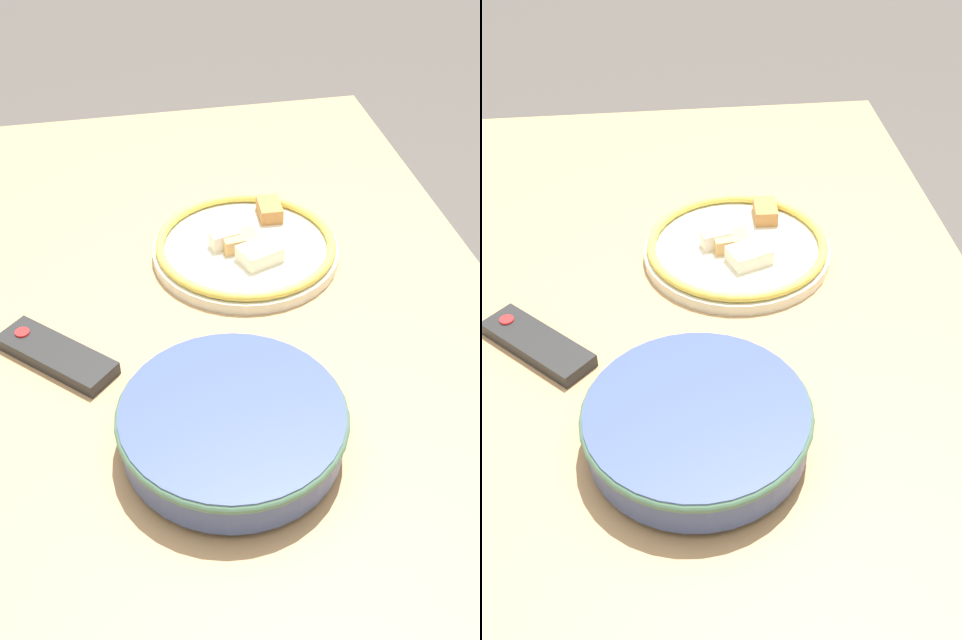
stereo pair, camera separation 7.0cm
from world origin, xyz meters
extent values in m
plane|color=#4C4742|center=(0.00, 0.00, 0.00)|extent=(8.00, 8.00, 0.00)
cube|color=tan|center=(0.00, 0.00, 0.69)|extent=(1.58, 0.99, 0.04)
cylinder|color=tan|center=(0.72, -0.42, 0.33)|extent=(0.06, 0.06, 0.67)
cylinder|color=#384775|center=(-0.14, -0.04, 0.71)|extent=(0.12, 0.12, 0.01)
cylinder|color=#384775|center=(-0.14, -0.04, 0.75)|extent=(0.27, 0.27, 0.05)
cylinder|color=#C67A33|center=(-0.14, -0.04, 0.74)|extent=(0.24, 0.24, 0.05)
torus|color=#42664C|center=(-0.14, -0.04, 0.77)|extent=(0.27, 0.27, 0.01)
cylinder|color=beige|center=(0.24, -0.13, 0.72)|extent=(0.30, 0.30, 0.02)
torus|color=gold|center=(0.24, -0.13, 0.73)|extent=(0.29, 0.29, 0.01)
cube|color=tan|center=(0.24, -0.12, 0.74)|extent=(0.05, 0.06, 0.02)
cube|color=silver|center=(0.20, -0.15, 0.74)|extent=(0.07, 0.07, 0.03)
cube|color=#B2753D|center=(0.32, -0.19, 0.74)|extent=(0.06, 0.04, 0.02)
cube|color=silver|center=(0.25, -0.10, 0.74)|extent=(0.03, 0.05, 0.03)
cube|color=black|center=(0.05, 0.17, 0.72)|extent=(0.17, 0.17, 0.02)
cylinder|color=red|center=(0.09, 0.21, 0.73)|extent=(0.02, 0.02, 0.00)
camera|label=1|loc=(-0.72, 0.07, 1.42)|focal=42.00mm
camera|label=2|loc=(-0.73, 0.00, 1.42)|focal=42.00mm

